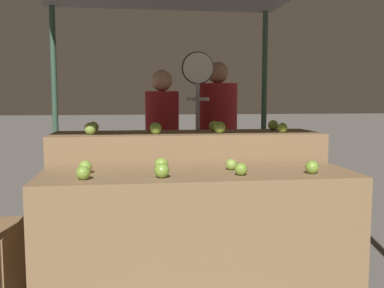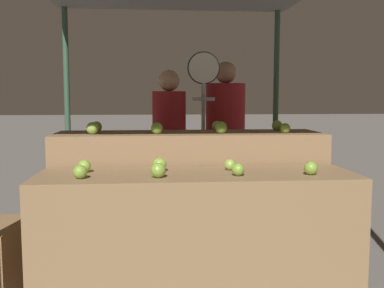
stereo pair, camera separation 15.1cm
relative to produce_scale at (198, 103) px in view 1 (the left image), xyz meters
name	(u,v)px [view 1 (the left image)]	position (x,y,z in m)	size (l,w,h in m)	color
display_counter_front	(199,240)	(-0.19, -1.30, -0.82)	(1.95, 0.55, 0.83)	olive
display_counter_back	(187,201)	(-0.19, -0.70, -0.72)	(1.95, 0.55, 1.04)	olive
apple_front_0	(83,173)	(-0.87, -1.42, -0.37)	(0.08, 0.08, 0.08)	#7AA338
apple_front_1	(162,170)	(-0.42, -1.42, -0.36)	(0.09, 0.09, 0.09)	#7AA338
apple_front_2	(241,169)	(0.05, -1.40, -0.37)	(0.08, 0.08, 0.08)	#7AA338
apple_front_3	(312,167)	(0.49, -1.40, -0.37)	(0.08, 0.08, 0.08)	#7AA338
apple_front_4	(85,167)	(-0.88, -1.20, -0.37)	(0.08, 0.08, 0.08)	#84AD3D
apple_front_5	(161,165)	(-0.41, -1.20, -0.36)	(0.09, 0.09, 0.09)	#84AD3D
apple_front_6	(231,164)	(0.03, -1.19, -0.37)	(0.07, 0.07, 0.07)	#8EB247
apple_back_0	(90,129)	(-0.87, -0.80, -0.16)	(0.09, 0.09, 0.09)	#8EB247
apple_back_1	(156,128)	(-0.42, -0.82, -0.16)	(0.08, 0.08, 0.08)	#84AD3D
apple_back_2	(219,127)	(0.03, -0.82, -0.16)	(0.09, 0.09, 0.09)	#7AA338
apple_back_3	(282,128)	(0.50, -0.81, -0.17)	(0.07, 0.07, 0.07)	#84AD3D
apple_back_4	(93,127)	(-0.87, -0.60, -0.16)	(0.08, 0.08, 0.08)	#7AA338
apple_back_5	(154,127)	(-0.42, -0.60, -0.17)	(0.07, 0.07, 0.07)	#84AD3D
apple_back_6	(214,126)	(0.04, -0.59, -0.16)	(0.08, 0.08, 0.08)	#8EB247
apple_back_7	(273,125)	(0.51, -0.58, -0.16)	(0.08, 0.08, 0.08)	#7AA338
produce_scale	(198,103)	(0.00, 0.00, 0.00)	(0.29, 0.20, 1.69)	#99999E
person_vendor_at_scale	(162,138)	(-0.29, 0.35, -0.34)	(0.38, 0.38, 1.55)	#2D2D38
person_customer_left	(217,132)	(0.28, 0.50, -0.30)	(0.48, 0.48, 1.65)	#2D2D38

